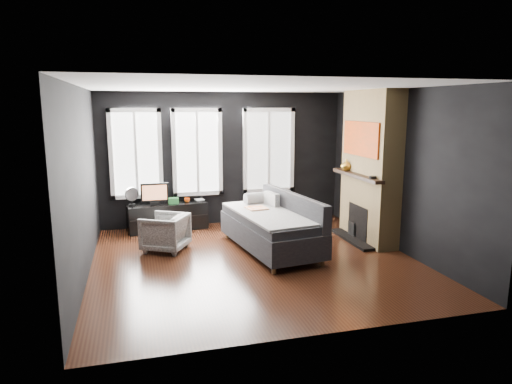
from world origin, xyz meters
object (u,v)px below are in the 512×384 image
object	(u,v)px
monitor	(155,192)
mug	(187,199)
mantel_vase	(346,165)
book	(195,195)
armchair	(165,231)
media_console	(168,216)
sofa	(271,223)

from	to	relation	value
monitor	mug	xyz separation A→B (m)	(0.63, 0.07, -0.19)
mug	mantel_vase	distance (m)	3.19
monitor	book	xyz separation A→B (m)	(0.81, 0.21, -0.12)
armchair	media_console	bearing A→B (deg)	-156.73
sofa	armchair	size ratio (longest dim) A/B	3.24
armchair	book	distance (m)	1.69
sofa	mug	xyz separation A→B (m)	(-1.19, 1.83, 0.10)
monitor	mantel_vase	size ratio (longest dim) A/B	2.54
sofa	monitor	world-z (taller)	monitor
mug	media_console	bearing A→B (deg)	-177.50
armchair	monitor	bearing A→B (deg)	-146.55
monitor	mug	distance (m)	0.66
sofa	media_console	distance (m)	2.42
sofa	mantel_vase	size ratio (longest dim) A/B	10.53
book	mantel_vase	size ratio (longest dim) A/B	1.09
sofa	media_console	bearing A→B (deg)	122.70
monitor	book	bearing A→B (deg)	13.98
sofa	book	size ratio (longest dim) A/B	9.61
media_console	armchair	bearing A→B (deg)	-103.32
book	mug	bearing A→B (deg)	-141.09
sofa	mug	world-z (taller)	sofa
mug	book	world-z (taller)	book
media_console	mantel_vase	xyz separation A→B (m)	(3.25, -1.19, 1.07)
mantel_vase	media_console	bearing A→B (deg)	159.89
monitor	mug	bearing A→B (deg)	5.38
book	sofa	bearing A→B (deg)	-62.98
media_console	sofa	bearing A→B (deg)	-56.48
armchair	book	bearing A→B (deg)	-176.31
sofa	mantel_vase	xyz separation A→B (m)	(1.66, 0.63, 0.85)
media_console	mantel_vase	distance (m)	3.62
sofa	book	bearing A→B (deg)	108.60
sofa	mug	size ratio (longest dim) A/B	20.33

